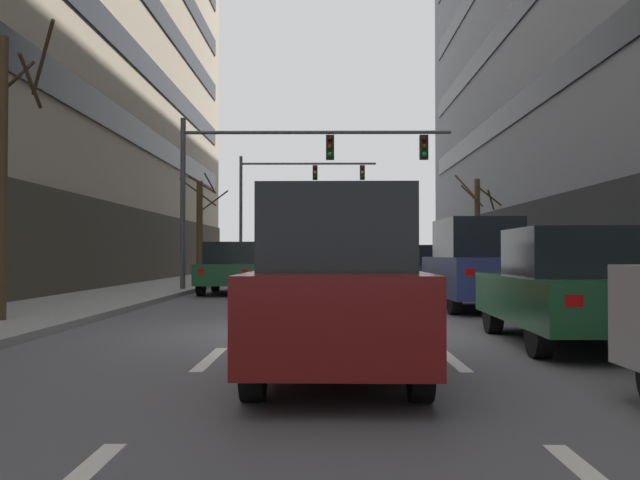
# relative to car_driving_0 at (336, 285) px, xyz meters

# --- Properties ---
(ground_plane) EXTENTS (120.00, 120.00, 0.00)m
(ground_plane) POSITION_rel_car_driving_0_xyz_m (-0.06, 4.30, -1.00)
(ground_plane) COLOR #515156
(lane_stripe_l1_s3) EXTENTS (0.16, 2.00, 0.01)m
(lane_stripe_l1_s3) POSITION_rel_car_driving_0_xyz_m (-1.59, 1.30, -0.99)
(lane_stripe_l1_s3) COLOR silver
(lane_stripe_l1_s3) RESTS_ON ground
(lane_stripe_l1_s4) EXTENTS (0.16, 2.00, 0.01)m
(lane_stripe_l1_s4) POSITION_rel_car_driving_0_xyz_m (-1.59, 6.30, -0.99)
(lane_stripe_l1_s4) COLOR silver
(lane_stripe_l1_s4) RESTS_ON ground
(lane_stripe_l1_s5) EXTENTS (0.16, 2.00, 0.01)m
(lane_stripe_l1_s5) POSITION_rel_car_driving_0_xyz_m (-1.59, 11.30, -0.99)
(lane_stripe_l1_s5) COLOR silver
(lane_stripe_l1_s5) RESTS_ON ground
(lane_stripe_l1_s6) EXTENTS (0.16, 2.00, 0.01)m
(lane_stripe_l1_s6) POSITION_rel_car_driving_0_xyz_m (-1.59, 16.30, -0.99)
(lane_stripe_l1_s6) COLOR silver
(lane_stripe_l1_s6) RESTS_ON ground
(lane_stripe_l1_s7) EXTENTS (0.16, 2.00, 0.01)m
(lane_stripe_l1_s7) POSITION_rel_car_driving_0_xyz_m (-1.59, 21.30, -0.99)
(lane_stripe_l1_s7) COLOR silver
(lane_stripe_l1_s7) RESTS_ON ground
(lane_stripe_l1_s8) EXTENTS (0.16, 2.00, 0.01)m
(lane_stripe_l1_s8) POSITION_rel_car_driving_0_xyz_m (-1.59, 26.30, -0.99)
(lane_stripe_l1_s8) COLOR silver
(lane_stripe_l1_s8) RESTS_ON ground
(lane_stripe_l1_s9) EXTENTS (0.16, 2.00, 0.01)m
(lane_stripe_l1_s9) POSITION_rel_car_driving_0_xyz_m (-1.59, 31.30, -0.99)
(lane_stripe_l1_s9) COLOR silver
(lane_stripe_l1_s9) RESTS_ON ground
(lane_stripe_l1_s10) EXTENTS (0.16, 2.00, 0.01)m
(lane_stripe_l1_s10) POSITION_rel_car_driving_0_xyz_m (-1.59, 36.30, -0.99)
(lane_stripe_l1_s10) COLOR silver
(lane_stripe_l1_s10) RESTS_ON ground
(lane_stripe_l2_s3) EXTENTS (0.16, 2.00, 0.01)m
(lane_stripe_l2_s3) POSITION_rel_car_driving_0_xyz_m (1.47, 1.30, -0.99)
(lane_stripe_l2_s3) COLOR silver
(lane_stripe_l2_s3) RESTS_ON ground
(lane_stripe_l2_s4) EXTENTS (0.16, 2.00, 0.01)m
(lane_stripe_l2_s4) POSITION_rel_car_driving_0_xyz_m (1.47, 6.30, -0.99)
(lane_stripe_l2_s4) COLOR silver
(lane_stripe_l2_s4) RESTS_ON ground
(lane_stripe_l2_s5) EXTENTS (0.16, 2.00, 0.01)m
(lane_stripe_l2_s5) POSITION_rel_car_driving_0_xyz_m (1.47, 11.30, -0.99)
(lane_stripe_l2_s5) COLOR silver
(lane_stripe_l2_s5) RESTS_ON ground
(lane_stripe_l2_s6) EXTENTS (0.16, 2.00, 0.01)m
(lane_stripe_l2_s6) POSITION_rel_car_driving_0_xyz_m (1.47, 16.30, -0.99)
(lane_stripe_l2_s6) COLOR silver
(lane_stripe_l2_s6) RESTS_ON ground
(lane_stripe_l2_s7) EXTENTS (0.16, 2.00, 0.01)m
(lane_stripe_l2_s7) POSITION_rel_car_driving_0_xyz_m (1.47, 21.30, -0.99)
(lane_stripe_l2_s7) COLOR silver
(lane_stripe_l2_s7) RESTS_ON ground
(lane_stripe_l2_s8) EXTENTS (0.16, 2.00, 0.01)m
(lane_stripe_l2_s8) POSITION_rel_car_driving_0_xyz_m (1.47, 26.30, -0.99)
(lane_stripe_l2_s8) COLOR silver
(lane_stripe_l2_s8) RESTS_ON ground
(lane_stripe_l2_s9) EXTENTS (0.16, 2.00, 0.01)m
(lane_stripe_l2_s9) POSITION_rel_car_driving_0_xyz_m (1.47, 31.30, -0.99)
(lane_stripe_l2_s9) COLOR silver
(lane_stripe_l2_s9) RESTS_ON ground
(lane_stripe_l2_s10) EXTENTS (0.16, 2.00, 0.01)m
(lane_stripe_l2_s10) POSITION_rel_car_driving_0_xyz_m (1.47, 36.30, -0.99)
(lane_stripe_l2_s10) COLOR silver
(lane_stripe_l2_s10) RESTS_ON ground
(car_driving_0) EXTENTS (1.79, 4.16, 2.00)m
(car_driving_0) POSITION_rel_car_driving_0_xyz_m (0.00, 0.00, 0.00)
(car_driving_0) COLOR black
(car_driving_0) RESTS_ON ground
(car_driving_1) EXTENTS (1.88, 4.42, 1.65)m
(car_driving_1) POSITION_rel_car_driving_0_xyz_m (-0.14, 30.80, -0.18)
(car_driving_1) COLOR black
(car_driving_1) RESTS_ON ground
(car_driving_2) EXTENTS (2.02, 4.42, 1.62)m
(car_driving_2) POSITION_rel_car_driving_0_xyz_m (-0.05, 10.27, -0.20)
(car_driving_2) COLOR black
(car_driving_2) RESTS_ON ground
(car_driving_3) EXTENTS (1.96, 4.63, 1.73)m
(car_driving_3) POSITION_rel_car_driving_0_xyz_m (-3.25, 16.00, -0.14)
(car_driving_3) COLOR black
(car_driving_3) RESTS_ON ground
(car_parked_1) EXTENTS (2.03, 4.61, 1.71)m
(car_parked_1) POSITION_rel_car_driving_0_xyz_m (3.48, 2.71, -0.16)
(car_parked_1) COLOR black
(car_parked_1) RESTS_ON ground
(car_parked_2) EXTENTS (1.97, 4.53, 2.18)m
(car_parked_2) POSITION_rel_car_driving_0_xyz_m (3.48, 9.18, 0.09)
(car_parked_2) COLOR black
(car_parked_2) RESTS_ON ground
(car_parked_3) EXTENTS (1.92, 4.38, 1.63)m
(car_parked_3) POSITION_rel_car_driving_0_xyz_m (3.49, 15.79, -0.20)
(car_parked_3) COLOR black
(car_parked_3) RESTS_ON ground
(traffic_signal_0) EXTENTS (9.31, 0.35, 5.89)m
(traffic_signal_0) POSITION_rel_car_driving_0_xyz_m (-1.69, 16.41, 3.37)
(traffic_signal_0) COLOR #4C4C51
(traffic_signal_0) RESTS_ON sidewalk_left
(traffic_signal_1) EXTENTS (7.90, 0.35, 6.86)m
(traffic_signal_1) POSITION_rel_car_driving_0_xyz_m (-2.44, 32.79, 4.02)
(traffic_signal_1) COLOR #4C4C51
(traffic_signal_1) RESTS_ON sidewalk_left
(street_tree_1) EXTENTS (1.79, 1.23, 4.38)m
(street_tree_1) POSITION_rel_car_driving_0_xyz_m (5.92, 20.28, 1.42)
(street_tree_1) COLOR #4C3823
(street_tree_1) RESTS_ON sidewalk_right
(street_tree_2) EXTENTS (2.16, 2.15, 5.45)m
(street_tree_2) POSITION_rel_car_driving_0_xyz_m (-6.05, 5.05, 1.97)
(street_tree_2) COLOR #4C3823
(street_tree_2) RESTS_ON sidewalk_left
(street_tree_3) EXTENTS (2.08, 2.25, 4.93)m
(street_tree_3) POSITION_rel_car_driving_0_xyz_m (-6.01, 25.05, 1.59)
(street_tree_3) COLOR #4C3823
(street_tree_3) RESTS_ON sidewalk_left
(pedestrian_0) EXTENTS (0.50, 0.31, 1.63)m
(pedestrian_0) POSITION_rel_car_driving_0_xyz_m (7.30, 18.62, 0.08)
(pedestrian_0) COLOR brown
(pedestrian_0) RESTS_ON sidewalk_right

